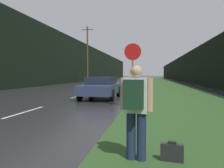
{
  "coord_description": "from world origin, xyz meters",
  "views": [
    {
      "loc": [
        4.83,
        -1.44,
        1.47
      ],
      "look_at": [
        2.28,
        14.56,
        0.82
      ],
      "focal_mm": 38.0,
      "sensor_mm": 36.0,
      "label": 1
    }
  ],
  "objects_px": {
    "stop_sign": "(133,68)",
    "car_passing_near": "(101,87)",
    "hitchhiker_with_backpack": "(136,106)",
    "suitcase": "(172,153)",
    "delivery_truck": "(133,74)"
  },
  "relations": [
    {
      "from": "stop_sign",
      "to": "car_passing_near",
      "type": "height_order",
      "value": "stop_sign"
    },
    {
      "from": "hitchhiker_with_backpack",
      "to": "car_passing_near",
      "type": "height_order",
      "value": "hitchhiker_with_backpack"
    },
    {
      "from": "car_passing_near",
      "to": "suitcase",
      "type": "bearing_deg",
      "value": 108.09
    },
    {
      "from": "hitchhiker_with_backpack",
      "to": "suitcase",
      "type": "bearing_deg",
      "value": 15.58
    },
    {
      "from": "hitchhiker_with_backpack",
      "to": "delivery_truck",
      "type": "xyz_separation_m",
      "value": [
        -6.46,
        92.31,
        0.87
      ]
    },
    {
      "from": "hitchhiker_with_backpack",
      "to": "suitcase",
      "type": "xyz_separation_m",
      "value": [
        0.6,
        0.05,
        -0.77
      ]
    },
    {
      "from": "car_passing_near",
      "to": "delivery_truck",
      "type": "relative_size",
      "value": 0.53
    },
    {
      "from": "delivery_truck",
      "to": "suitcase",
      "type": "bearing_deg",
      "value": -85.62
    },
    {
      "from": "hitchhiker_with_backpack",
      "to": "car_passing_near",
      "type": "distance_m",
      "value": 10.64
    },
    {
      "from": "hitchhiker_with_backpack",
      "to": "car_passing_near",
      "type": "xyz_separation_m",
      "value": [
        -2.74,
        10.28,
        -0.25
      ]
    },
    {
      "from": "suitcase",
      "to": "car_passing_near",
      "type": "xyz_separation_m",
      "value": [
        -3.34,
        10.23,
        0.52
      ]
    },
    {
      "from": "suitcase",
      "to": "car_passing_near",
      "type": "relative_size",
      "value": 0.09
    },
    {
      "from": "suitcase",
      "to": "delivery_truck",
      "type": "bearing_deg",
      "value": 105.06
    },
    {
      "from": "hitchhiker_with_backpack",
      "to": "delivery_truck",
      "type": "relative_size",
      "value": 0.2
    },
    {
      "from": "car_passing_near",
      "to": "delivery_truck",
      "type": "distance_m",
      "value": 82.12
    }
  ]
}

